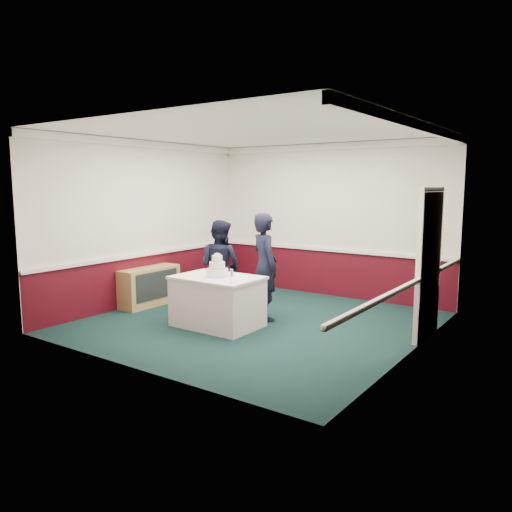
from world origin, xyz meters
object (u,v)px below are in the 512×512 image
Objects in this scene: wedding_cake at (217,269)px; sideboard at (150,286)px; cake_knife at (207,278)px; cake_table at (218,301)px; person_woman at (265,267)px; champagne_flute at (232,274)px; person_man at (220,266)px.

sideboard is at bearing 169.58° from wedding_cake.
cake_table is at bearing 80.74° from cake_knife.
wedding_cake is at bearing -10.42° from sideboard.
person_woman reaches higher than cake_table.
cake_knife is 1.05m from person_woman.
sideboard is 1.99m from cake_knife.
wedding_cake reaches higher than cake_knife.
cake_knife is at bearing 171.42° from champagne_flute.
cake_table is at bearing 150.75° from champagne_flute.
cake_table is (1.89, -0.35, 0.05)m from sideboard.
wedding_cake is 1.78× the size of champagne_flute.
person_man reaches higher than champagne_flute.
cake_knife is 0.14× the size of person_man.
cake_table is 6.00× the size of cake_knife.
champagne_flute is 1.44m from person_man.
cake_table is 0.82× the size of person_man.
person_woman is (0.90, 0.04, 0.07)m from person_man.
cake_knife is at bearing -16.39° from sideboard.
person_man is at bearing 126.31° from wedding_cake.
sideboard is 0.91× the size of cake_table.
person_man is at bearing 117.75° from cake_knife.
person_woman is (0.37, 0.76, -0.02)m from wedding_cake.
cake_table is 0.78m from champagne_flute.
champagne_flute is at bearing -29.25° from cake_table.
wedding_cake is (1.89, -0.35, 0.55)m from sideboard.
cake_knife is 1.07× the size of champagne_flute.
sideboard is 5.85× the size of champagne_flute.
person_woman is (-0.13, 1.04, -0.05)m from champagne_flute.
sideboard is 0.68× the size of person_woman.
champagne_flute reaches higher than cake_knife.
person_man reaches higher than cake_knife.
champagne_flute is (0.50, -0.28, 0.03)m from wedding_cake.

